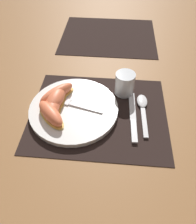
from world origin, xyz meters
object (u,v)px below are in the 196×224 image
plate (74,110)px  fork (72,103)px  knife (133,117)px  citrus_wedge_1 (56,99)px  citrus_wedge_0 (57,94)px  citrus_wedge_3 (51,114)px  juice_glass (125,85)px  citrus_wedge_2 (52,107)px  spoon (143,106)px

plate → fork: size_ratio=1.56×
knife → citrus_wedge_1: bearing=173.9°
citrus_wedge_0 → citrus_wedge_3: (-0.00, -0.09, -0.00)m
knife → citrus_wedge_0: 0.25m
plate → juice_glass: size_ratio=3.60×
citrus_wedge_2 → citrus_wedge_3: 0.03m
citrus_wedge_2 → knife: bearing=1.1°
knife → citrus_wedge_2: 0.25m
plate → fork: (-0.01, 0.02, 0.01)m
citrus_wedge_1 → spoon: bearing=4.2°
knife → spoon: 0.06m
spoon → citrus_wedge_0: 0.28m
juice_glass → citrus_wedge_0: 0.22m
plate → citrus_wedge_2: 0.07m
plate → spoon: size_ratio=1.58×
citrus_wedge_0 → citrus_wedge_1: (0.00, -0.02, 0.00)m
spoon → citrus_wedge_0: bearing=179.2°
fork → plate: bearing=-67.6°
juice_glass → citrus_wedge_2: juice_glass is taller
spoon → citrus_wedge_3: size_ratio=1.48×
knife → citrus_wedge_1: size_ratio=1.76×
citrus_wedge_1 → citrus_wedge_2: (-0.01, -0.03, -0.00)m
juice_glass → spoon: (0.06, -0.07, -0.03)m
spoon → citrus_wedge_0: citrus_wedge_0 is taller
citrus_wedge_0 → citrus_wedge_3: same height
knife → fork: 0.20m
spoon → fork: bearing=-175.2°
juice_glass → spoon: 0.09m
knife → citrus_wedge_3: size_ratio=1.70×
citrus_wedge_2 → citrus_wedge_3: size_ratio=1.04×
citrus_wedge_1 → citrus_wedge_0: bearing=95.1°
citrus_wedge_2 → citrus_wedge_1: bearing=80.4°
citrus_wedge_0 → citrus_wedge_2: (-0.00, -0.05, -0.00)m
fork → citrus_wedge_1: (-0.05, -0.00, 0.02)m
citrus_wedge_1 → citrus_wedge_3: size_ratio=0.97×
knife → juice_glass: bearing=104.5°
fork → knife: bearing=-8.0°
knife → citrus_wedge_2: size_ratio=1.63×
fork → citrus_wedge_0: (-0.05, 0.02, 0.01)m
plate → juice_glass: (0.16, 0.10, 0.03)m
juice_glass → citrus_wedge_3: bearing=-145.5°
juice_glass → fork: juice_glass is taller
knife → fork: size_ratio=1.13×
plate → citrus_wedge_1: bearing=162.9°
spoon → citrus_wedge_1: citrus_wedge_1 is taller
spoon → citrus_wedge_1: size_ratio=1.53×
citrus_wedge_0 → citrus_wedge_2: bearing=-93.2°
juice_glass → spoon: size_ratio=0.44×
knife → fork: fork is taller
fork → citrus_wedge_2: size_ratio=1.45×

